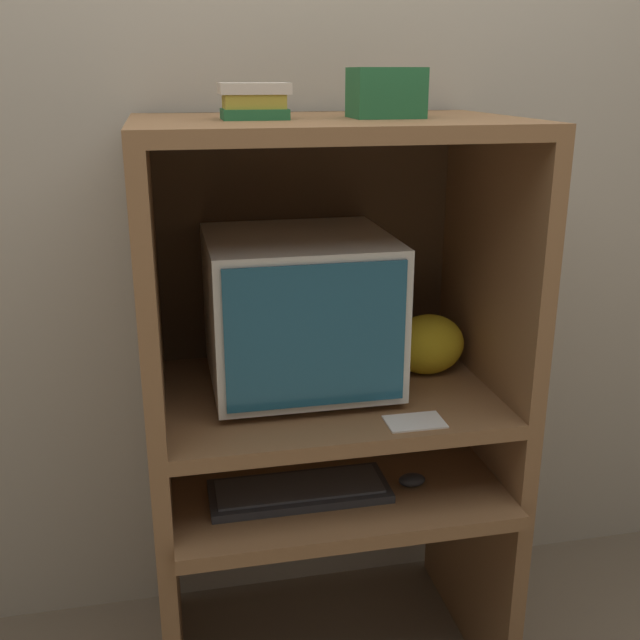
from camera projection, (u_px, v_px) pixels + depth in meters
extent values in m
cube|color=#B2A893|center=(300.00, 177.00, 2.08)|extent=(6.00, 0.06, 2.60)
cube|color=brown|center=(171.00, 580.00, 1.97)|extent=(0.04, 0.60, 0.60)
cube|color=brown|center=(471.00, 541.00, 2.14)|extent=(0.04, 0.60, 0.60)
cube|color=brown|center=(341.00, 501.00, 1.82)|extent=(0.81, 0.37, 0.04)
cube|color=brown|center=(160.00, 442.00, 1.85)|extent=(0.04, 0.60, 0.21)
cube|color=brown|center=(480.00, 412.00, 2.01)|extent=(0.04, 0.60, 0.21)
cube|color=brown|center=(327.00, 395.00, 1.90)|extent=(0.81, 0.60, 0.04)
cube|color=brown|center=(147.00, 270.00, 1.71)|extent=(0.04, 0.60, 0.66)
cube|color=brown|center=(492.00, 253.00, 1.87)|extent=(0.04, 0.60, 0.66)
cube|color=brown|center=(328.00, 126.00, 1.69)|extent=(0.81, 0.60, 0.04)
cube|color=#48321E|center=(305.00, 237.00, 2.06)|extent=(0.81, 0.01, 0.66)
cylinder|color=beige|center=(299.00, 380.00, 1.92)|extent=(0.24, 0.24, 0.02)
cube|color=beige|center=(299.00, 308.00, 1.86)|extent=(0.45, 0.43, 0.37)
cube|color=navy|center=(316.00, 337.00, 1.66)|extent=(0.41, 0.01, 0.33)
cube|color=#2D2D30|center=(299.00, 491.00, 1.81)|extent=(0.43, 0.17, 0.02)
cube|color=#474749|center=(299.00, 487.00, 1.81)|extent=(0.40, 0.13, 0.01)
ellipsoid|color=#28282B|center=(412.00, 480.00, 1.85)|extent=(0.07, 0.05, 0.03)
ellipsoid|color=gold|center=(428.00, 344.00, 1.97)|extent=(0.20, 0.15, 0.16)
cube|color=#236638|center=(254.00, 114.00, 1.63)|extent=(0.14, 0.10, 0.02)
cube|color=gold|center=(254.00, 101.00, 1.62)|extent=(0.13, 0.09, 0.03)
cube|color=beige|center=(254.00, 88.00, 1.62)|extent=(0.15, 0.11, 0.02)
cube|color=white|center=(415.00, 422.00, 1.71)|extent=(0.13, 0.09, 0.00)
cube|color=#236638|center=(386.00, 93.00, 1.67)|extent=(0.15, 0.13, 0.11)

